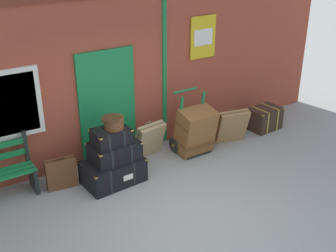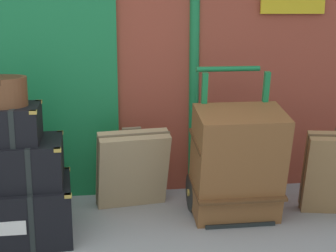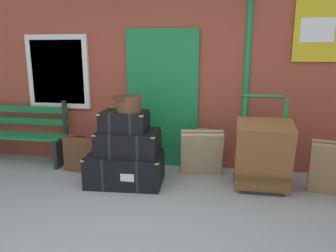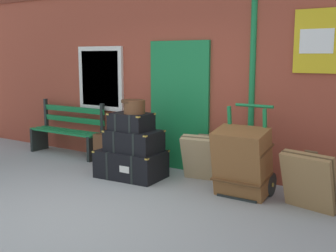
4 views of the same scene
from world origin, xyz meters
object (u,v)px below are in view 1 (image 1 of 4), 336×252
(large_brown_trunk, at_px, (195,131))
(suitcase_charcoal, at_px, (61,173))
(round_hatbox, at_px, (113,122))
(steamer_trunk_top, at_px, (111,136))
(suitcase_slate, at_px, (149,140))
(suitcase_caramel, at_px, (232,126))
(porters_trolley, at_px, (190,137))
(steamer_trunk_middle, at_px, (115,151))
(steamer_trunk_base, at_px, (113,171))
(corner_trunk, at_px, (264,118))

(large_brown_trunk, relative_size, suitcase_charcoal, 1.67)
(round_hatbox, height_order, large_brown_trunk, round_hatbox)
(suitcase_charcoal, bearing_deg, steamer_trunk_top, -21.49)
(large_brown_trunk, height_order, suitcase_charcoal, large_brown_trunk)
(round_hatbox, bearing_deg, suitcase_slate, 25.98)
(suitcase_caramel, bearing_deg, large_brown_trunk, 177.65)
(round_hatbox, xyz_separation_m, porters_trolley, (1.74, 0.25, -0.84))
(suitcase_charcoal, bearing_deg, suitcase_caramel, -4.55)
(steamer_trunk_middle, height_order, suitcase_charcoal, steamer_trunk_middle)
(porters_trolley, bearing_deg, suitcase_slate, 165.63)
(suitcase_charcoal, bearing_deg, steamer_trunk_base, -22.24)
(steamer_trunk_base, bearing_deg, suitcase_slate, 25.08)
(steamer_trunk_top, bearing_deg, suitcase_charcoal, 158.51)
(steamer_trunk_middle, height_order, steamer_trunk_top, steamer_trunk_top)
(large_brown_trunk, xyz_separation_m, corner_trunk, (1.94, 0.09, -0.23))
(large_brown_trunk, bearing_deg, round_hatbox, -177.53)
(suitcase_caramel, xyz_separation_m, suitcase_slate, (-1.70, 0.41, -0.02))
(steamer_trunk_base, xyz_separation_m, suitcase_slate, (0.99, 0.47, 0.14))
(suitcase_caramel, xyz_separation_m, corner_trunk, (1.05, 0.13, -0.12))
(round_hatbox, relative_size, large_brown_trunk, 0.39)
(steamer_trunk_middle, distance_m, large_brown_trunk, 1.75)
(porters_trolley, relative_size, large_brown_trunk, 1.28)
(steamer_trunk_middle, xyz_separation_m, suitcase_slate, (0.94, 0.45, -0.23))
(steamer_trunk_base, relative_size, suitcase_slate, 1.50)
(round_hatbox, height_order, suitcase_caramel, round_hatbox)
(steamer_trunk_base, height_order, porters_trolley, porters_trolley)
(suitcase_charcoal, distance_m, suitcase_slate, 1.80)
(corner_trunk, bearing_deg, steamer_trunk_base, -177.25)
(steamer_trunk_top, distance_m, round_hatbox, 0.25)
(steamer_trunk_top, height_order, porters_trolley, porters_trolley)
(round_hatbox, bearing_deg, steamer_trunk_top, -178.52)
(round_hatbox, xyz_separation_m, suitcase_charcoal, (-0.87, 0.32, -0.85))
(suitcase_caramel, relative_size, corner_trunk, 1.03)
(steamer_trunk_top, height_order, corner_trunk, steamer_trunk_top)
(steamer_trunk_middle, xyz_separation_m, suitcase_caramel, (2.64, 0.04, -0.22))
(steamer_trunk_base, relative_size, corner_trunk, 1.46)
(porters_trolley, bearing_deg, steamer_trunk_middle, -172.01)
(steamer_trunk_middle, xyz_separation_m, corner_trunk, (3.69, 0.17, -0.34))
(suitcase_caramel, bearing_deg, round_hatbox, -179.16)
(porters_trolley, distance_m, suitcase_slate, 0.84)
(round_hatbox, relative_size, suitcase_slate, 0.53)
(corner_trunk, bearing_deg, round_hatbox, -177.39)
(steamer_trunk_base, distance_m, steamer_trunk_middle, 0.37)
(steamer_trunk_base, xyz_separation_m, corner_trunk, (3.74, 0.18, 0.03))
(steamer_trunk_middle, distance_m, suitcase_charcoal, 0.96)
(steamer_trunk_base, xyz_separation_m, suitcase_charcoal, (-0.80, 0.33, 0.05))
(steamer_trunk_middle, bearing_deg, suitcase_caramel, 0.82)
(steamer_trunk_top, relative_size, large_brown_trunk, 0.65)
(steamer_trunk_top, xyz_separation_m, corner_trunk, (3.73, 0.17, -0.63))
(steamer_trunk_top, bearing_deg, steamer_trunk_base, -116.10)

